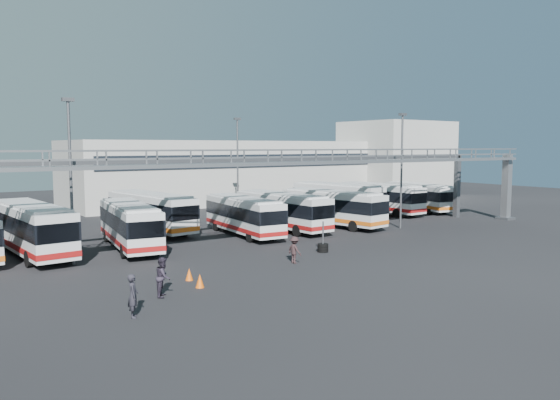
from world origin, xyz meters
TOP-DOWN VIEW (x-y plane):
  - ground at (0.00, 0.00)m, footprint 140.00×140.00m
  - gantry at (0.00, 5.87)m, footprint 51.40×5.15m
  - warehouse at (12.00, 38.00)m, footprint 42.00×14.00m
  - building_right at (38.00, 32.00)m, footprint 14.00×12.00m
  - light_pole_left at (-16.00, 8.00)m, footprint 0.70×0.35m
  - light_pole_mid at (12.00, 7.00)m, footprint 0.70×0.35m
  - light_pole_back at (4.00, 22.00)m, footprint 0.70×0.35m
  - bus_1 at (-17.54, 12.54)m, footprint 3.54×11.64m
  - bus_2 at (-11.26, 11.33)m, footprint 4.03×10.97m
  - bus_3 at (-7.23, 17.47)m, footprint 3.85×11.32m
  - bus_4 at (-1.54, 11.67)m, footprint 3.35×10.53m
  - bus_5 at (2.61, 12.06)m, footprint 2.96×10.86m
  - bus_6 at (7.73, 11.38)m, footprint 3.99×11.07m
  - bus_7 at (13.62, 17.50)m, footprint 3.96×11.33m
  - bus_8 at (18.08, 15.63)m, footprint 2.86×10.82m
  - bus_9 at (23.57, 15.01)m, footprint 4.45×10.53m
  - pedestrian_a at (-16.64, -4.21)m, footprint 0.64×0.79m
  - pedestrian_b at (-14.28, -1.87)m, footprint 1.13×1.20m
  - pedestrian_c at (-4.54, 0.55)m, footprint 0.72×1.14m
  - cone_left at (-12.07, -1.38)m, footprint 0.49×0.49m
  - cone_right at (-11.85, 0.35)m, footprint 0.47×0.47m
  - tire_stack at (-0.78, 2.34)m, footprint 0.75×0.75m

SIDE VIEW (x-z plane):
  - ground at x=0.00m, z-range 0.00..0.00m
  - cone_right at x=-11.85m, z-range 0.00..0.67m
  - cone_left at x=-12.07m, z-range 0.00..0.72m
  - tire_stack at x=-0.78m, z-range -0.71..1.44m
  - pedestrian_c at x=-4.54m, z-range 0.00..1.70m
  - pedestrian_a at x=-16.64m, z-range 0.00..1.89m
  - pedestrian_b at x=-14.28m, z-range 0.00..1.95m
  - bus_9 at x=23.57m, z-range 0.17..3.28m
  - bus_4 at x=-1.54m, z-range 0.17..3.31m
  - bus_2 at x=-11.26m, z-range 0.17..3.43m
  - bus_8 at x=18.08m, z-range 0.17..3.44m
  - bus_5 at x=2.61m, z-range 0.17..3.44m
  - bus_6 at x=7.73m, z-range 0.17..3.46m
  - bus_7 at x=13.62m, z-range 0.18..3.55m
  - bus_3 at x=-7.23m, z-range 0.18..3.55m
  - bus_1 at x=-17.54m, z-range 0.19..3.67m
  - warehouse at x=12.00m, z-range 0.00..8.00m
  - building_right at x=38.00m, z-range 0.00..11.00m
  - gantry at x=0.00m, z-range 1.96..9.06m
  - light_pole_left at x=-16.00m, z-range 0.62..10.83m
  - light_pole_mid at x=12.00m, z-range 0.62..10.83m
  - light_pole_back at x=4.00m, z-range 0.62..10.83m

